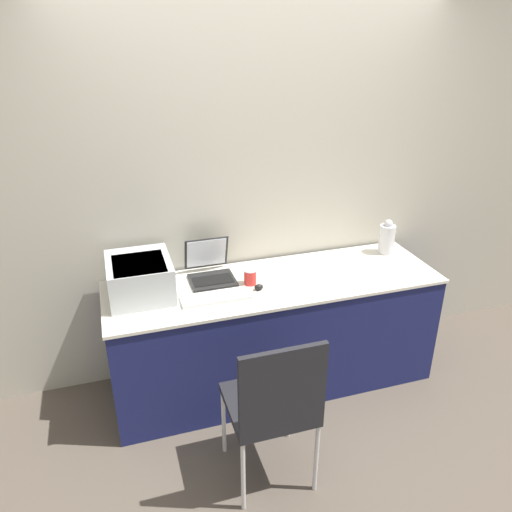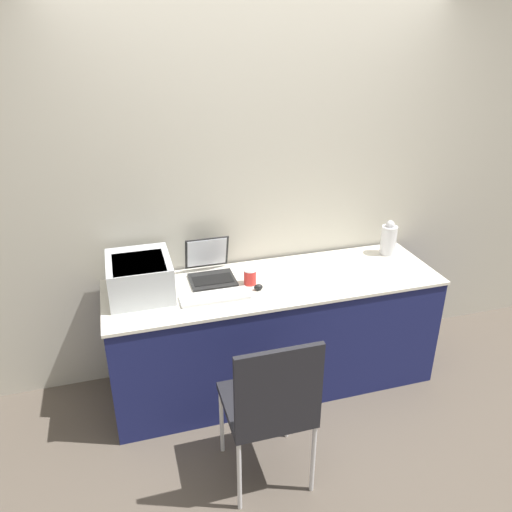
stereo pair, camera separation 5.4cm
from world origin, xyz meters
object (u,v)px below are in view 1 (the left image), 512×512
object	(u,v)px
mouse	(259,287)
chair	(274,401)
printer	(140,276)
laptop_left	(210,270)
coffee_cup	(250,277)
external_keyboard	(215,297)
metal_pitcher	(387,238)

from	to	relation	value
mouse	chair	world-z (taller)	chair
printer	laptop_left	xyz separation A→B (m)	(0.45, 0.09, -0.07)
mouse	laptop_left	bearing A→B (deg)	134.92
laptop_left	chair	world-z (taller)	laptop_left
coffee_cup	mouse	distance (m)	0.10
external_keyboard	coffee_cup	xyz separation A→B (m)	(0.26, 0.12, 0.04)
printer	laptop_left	bearing A→B (deg)	11.68
external_keyboard	coffee_cup	size ratio (longest dim) A/B	4.04
external_keyboard	metal_pitcher	xyz separation A→B (m)	(1.33, 0.28, 0.11)
coffee_cup	mouse	world-z (taller)	coffee_cup
coffee_cup	chair	bearing A→B (deg)	-98.59
chair	external_keyboard	bearing A→B (deg)	100.44
laptop_left	printer	bearing A→B (deg)	-168.32
laptop_left	external_keyboard	distance (m)	0.28
coffee_cup	printer	bearing A→B (deg)	174.45
external_keyboard	mouse	size ratio (longest dim) A/B	7.31
printer	metal_pitcher	world-z (taller)	metal_pitcher
coffee_cup	metal_pitcher	distance (m)	1.09
printer	metal_pitcher	size ratio (longest dim) A/B	1.67
printer	chair	world-z (taller)	printer
coffee_cup	metal_pitcher	bearing A→B (deg)	8.74
printer	mouse	xyz separation A→B (m)	(0.71, -0.16, -0.11)
laptop_left	chair	xyz separation A→B (m)	(0.10, -0.99, -0.29)
external_keyboard	chair	distance (m)	0.76
external_keyboard	coffee_cup	bearing A→B (deg)	24.92
external_keyboard	coffee_cup	world-z (taller)	coffee_cup
printer	chair	distance (m)	1.11
mouse	metal_pitcher	size ratio (longest dim) A/B	0.23
mouse	chair	xyz separation A→B (m)	(-0.15, -0.74, -0.25)
coffee_cup	chair	world-z (taller)	chair
external_keyboard	metal_pitcher	world-z (taller)	metal_pitcher
laptop_left	metal_pitcher	distance (m)	1.30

